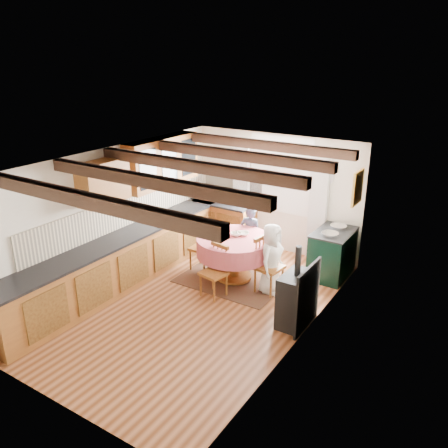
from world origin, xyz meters
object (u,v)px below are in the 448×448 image
Objects in this scene: child_far at (250,236)px; aga_range at (332,253)px; chair_near at (213,271)px; chair_left at (202,246)px; dining_table at (234,259)px; chair_right at (269,265)px; cup at (219,239)px; cast_iron_stove at (296,286)px; child_right at (271,259)px.

aga_range is at bearing -172.01° from child_far.
chair_near is 1.06m from chair_left.
chair_near is 1.45m from child_far.
dining_table is 0.75m from child_far.
child_far is (-0.08, 0.72, 0.18)m from dining_table.
chair_left is at bearing 177.95° from dining_table.
cup is (-0.88, -0.20, 0.35)m from chair_right.
cast_iron_stove reaches higher than child_far.
child_right is (-0.67, -1.14, 0.17)m from aga_range.
dining_table is 0.72m from chair_near.
cup is (-1.67, 0.47, 0.21)m from cast_iron_stove.
dining_table is 0.72m from chair_left.
chair_left is 9.72× the size of cup.
chair_left is at bearing 160.78° from cast_iron_stove.
child_right reaches higher than chair_right.
aga_range is 1.56m from child_far.
child_far reaches higher than chair_right.
chair_right is at bearing 130.03° from child_far.
chair_left reaches higher than aga_range.
child_right is at bearing -11.99° from chair_right.
child_right is at bearing 86.95° from chair_left.
chair_right is (1.47, -0.11, 0.03)m from chair_left.
child_right reaches higher than child_far.
dining_table is 1.80m from aga_range.
aga_range is 0.79× the size of child_right.
aga_range is 0.75× the size of cast_iron_stove.
cup is at bearing 120.84° from chair_near.
child_right is (-0.78, 0.71, -0.03)m from cast_iron_stove.
dining_table is 1.74m from cast_iron_stove.
chair_near is 0.71× the size of cast_iron_stove.
chair_left reaches higher than cup.
child_right is at bearing 137.63° from cast_iron_stove.
aga_range is at bearing 41.38° from cup.
child_far is (-1.51, -0.36, 0.14)m from aga_range.
aga_range is (0.68, 1.17, -0.06)m from chair_right.
chair_near is 0.94× the size of aga_range.
child_far is (-1.62, 1.49, -0.05)m from cast_iron_stove.
chair_left is 0.98× the size of aga_range.
chair_right is at bearing -6.68° from dining_table.
cast_iron_stove is (0.11, -1.85, 0.20)m from aga_range.
dining_table is at bearing 153.67° from cast_iron_stove.
child_far reaches higher than aga_range.
dining_table is 13.75× the size of cup.
chair_near is 0.96× the size of chair_left.
chair_right is at bearing 156.92° from child_right.
child_right is at bearing -3.93° from dining_table.
chair_right is 1.05m from cast_iron_stove.
chair_right is at bearing 139.54° from cast_iron_stove.
chair_right reaches higher than aga_range.
chair_left is at bearing 152.01° from cup.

